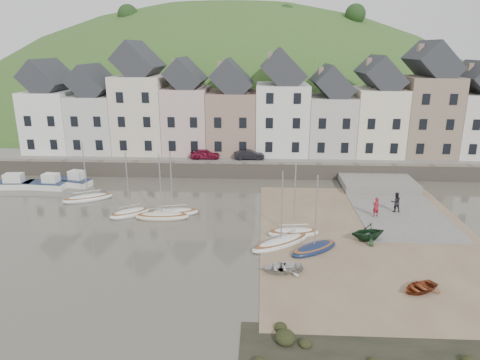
# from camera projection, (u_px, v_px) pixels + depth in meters

# --- Properties ---
(ground) EXTENTS (160.00, 160.00, 0.00)m
(ground) POSITION_uv_depth(u_px,v_px,m) (236.00, 235.00, 36.42)
(ground) COLOR #494539
(ground) RESTS_ON ground
(quay_land) EXTENTS (90.00, 30.00, 1.50)m
(quay_land) POSITION_uv_depth(u_px,v_px,m) (249.00, 145.00, 66.78)
(quay_land) COLOR #355622
(quay_land) RESTS_ON ground
(quay_street) EXTENTS (70.00, 7.00, 0.10)m
(quay_street) POSITION_uv_depth(u_px,v_px,m) (246.00, 158.00, 55.56)
(quay_street) COLOR slate
(quay_street) RESTS_ON quay_land
(seawall) EXTENTS (70.00, 1.20, 1.80)m
(seawall) POSITION_uv_depth(u_px,v_px,m) (245.00, 170.00, 52.40)
(seawall) COLOR slate
(seawall) RESTS_ON ground
(beach) EXTENTS (18.00, 26.00, 0.06)m
(beach) POSITION_uv_depth(u_px,v_px,m) (370.00, 238.00, 35.88)
(beach) COLOR brown
(beach) RESTS_ON ground
(slipway) EXTENTS (8.00, 18.00, 0.12)m
(slipway) POSITION_uv_depth(u_px,v_px,m) (392.00, 205.00, 43.32)
(slipway) COLOR slate
(slipway) RESTS_ON ground
(hillside) EXTENTS (134.40, 84.00, 84.00)m
(hillside) POSITION_uv_depth(u_px,v_px,m) (230.00, 199.00, 99.22)
(hillside) COLOR #355622
(hillside) RESTS_ON ground
(townhouse_terrace) EXTENTS (61.05, 8.00, 13.93)m
(townhouse_terrace) POSITION_uv_depth(u_px,v_px,m) (260.00, 109.00, 57.14)
(townhouse_terrace) COLOR white
(townhouse_terrace) RESTS_ON quay_land
(sailboat_0) EXTENTS (5.09, 3.69, 6.32)m
(sailboat_0) POSITION_uv_depth(u_px,v_px,m) (88.00, 198.00, 44.68)
(sailboat_0) COLOR silver
(sailboat_0) RESTS_ON ground
(sailboat_1) EXTENTS (3.98, 3.54, 6.32)m
(sailboat_1) POSITION_uv_depth(u_px,v_px,m) (130.00, 213.00, 40.64)
(sailboat_1) COLOR silver
(sailboat_1) RESTS_ON ground
(sailboat_2) EXTENTS (5.03, 1.83, 6.32)m
(sailboat_2) POSITION_uv_depth(u_px,v_px,m) (162.00, 216.00, 39.90)
(sailboat_2) COLOR beige
(sailboat_2) RESTS_ON ground
(sailboat_3) EXTENTS (5.01, 2.56, 6.32)m
(sailboat_3) POSITION_uv_depth(u_px,v_px,m) (173.00, 212.00, 40.76)
(sailboat_3) COLOR silver
(sailboat_3) RESTS_ON ground
(sailboat_4) EXTENTS (5.36, 4.53, 6.32)m
(sailboat_4) POSITION_uv_depth(u_px,v_px,m) (281.00, 242.00, 34.48)
(sailboat_4) COLOR silver
(sailboat_4) RESTS_ON ground
(sailboat_5) EXTENTS (4.41, 3.88, 6.32)m
(sailboat_5) POSITION_uv_depth(u_px,v_px,m) (314.00, 248.00, 33.49)
(sailboat_5) COLOR #142040
(sailboat_5) RESTS_ON ground
(sailboat_6) EXTENTS (4.44, 2.01, 6.32)m
(sailboat_6) POSITION_uv_depth(u_px,v_px,m) (293.00, 232.00, 36.37)
(sailboat_6) COLOR silver
(sailboat_6) RESTS_ON ground
(motorboat_0) EXTENTS (4.73, 2.13, 1.70)m
(motorboat_0) POSITION_uv_depth(u_px,v_px,m) (47.00, 183.00, 48.34)
(motorboat_0) COLOR silver
(motorboat_0) RESTS_ON ground
(motorboat_1) EXTENTS (5.69, 2.16, 1.70)m
(motorboat_1) POSITION_uv_depth(u_px,v_px,m) (9.00, 183.00, 48.44)
(motorboat_1) COLOR silver
(motorboat_1) RESTS_ON ground
(motorboat_2) EXTENTS (4.88, 2.82, 1.70)m
(motorboat_2) POSITION_uv_depth(u_px,v_px,m) (72.00, 181.00, 49.36)
(motorboat_2) COLOR silver
(motorboat_2) RESTS_ON ground
(rowboat_white) EXTENTS (3.17, 2.48, 0.60)m
(rowboat_white) POSITION_uv_depth(u_px,v_px,m) (282.00, 268.00, 30.36)
(rowboat_white) COLOR beige
(rowboat_white) RESTS_ON beach
(rowboat_green) EXTENTS (3.42, 3.16, 1.50)m
(rowboat_green) POSITION_uv_depth(u_px,v_px,m) (368.00, 232.00, 35.12)
(rowboat_green) COLOR #16321B
(rowboat_green) RESTS_ON beach
(rowboat_red) EXTENTS (3.13, 2.85, 0.53)m
(rowboat_red) POSITION_uv_depth(u_px,v_px,m) (419.00, 287.00, 27.92)
(rowboat_red) COLOR brown
(rowboat_red) RESTS_ON beach
(person_red) EXTENTS (0.78, 0.66, 1.83)m
(person_red) POSITION_uv_depth(u_px,v_px,m) (376.00, 207.00, 39.94)
(person_red) COLOR maroon
(person_red) RESTS_ON slipway
(person_dark) EXTENTS (1.01, 0.83, 1.91)m
(person_dark) POSITION_uv_depth(u_px,v_px,m) (396.00, 202.00, 41.09)
(person_dark) COLOR black
(person_dark) RESTS_ON slipway
(car_left) EXTENTS (3.72, 1.65, 1.24)m
(car_left) POSITION_uv_depth(u_px,v_px,m) (205.00, 154.00, 54.65)
(car_left) COLOR maroon
(car_left) RESTS_ON quay_street
(car_right) EXTENTS (3.80, 1.52, 1.23)m
(car_right) POSITION_uv_depth(u_px,v_px,m) (249.00, 155.00, 54.38)
(car_right) COLOR black
(car_right) RESTS_ON quay_street
(shore_rocks) EXTENTS (14.00, 6.00, 0.73)m
(shore_rocks) POSITION_uv_depth(u_px,v_px,m) (356.00, 356.00, 22.06)
(shore_rocks) COLOR black
(shore_rocks) RESTS_ON ground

